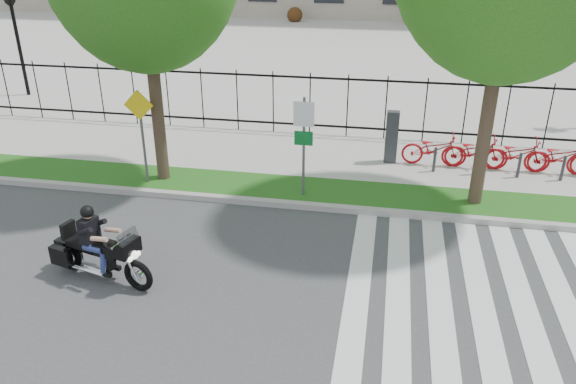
# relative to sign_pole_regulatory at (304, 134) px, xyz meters

# --- Properties ---
(ground) EXTENTS (120.00, 120.00, 0.00)m
(ground) POSITION_rel_sign_pole_regulatory_xyz_m (-0.54, -4.58, -1.74)
(ground) COLOR #3E3E40
(ground) RESTS_ON ground
(curb) EXTENTS (60.00, 0.20, 0.15)m
(curb) POSITION_rel_sign_pole_regulatory_xyz_m (-0.54, -0.48, -1.66)
(curb) COLOR #A29F99
(curb) RESTS_ON ground
(grass_verge) EXTENTS (60.00, 1.50, 0.15)m
(grass_verge) POSITION_rel_sign_pole_regulatory_xyz_m (-0.54, 0.37, -1.66)
(grass_verge) COLOR #185314
(grass_verge) RESTS_ON ground
(sidewalk) EXTENTS (60.00, 3.50, 0.15)m
(sidewalk) POSITION_rel_sign_pole_regulatory_xyz_m (-0.54, 2.87, -1.66)
(sidewalk) COLOR #AFACA4
(sidewalk) RESTS_ON ground
(plaza) EXTENTS (80.00, 34.00, 0.10)m
(plaza) POSITION_rel_sign_pole_regulatory_xyz_m (-0.54, 20.42, -1.69)
(plaza) COLOR #AFACA4
(plaza) RESTS_ON ground
(crosswalk_stripes) EXTENTS (5.70, 8.00, 0.01)m
(crosswalk_stripes) POSITION_rel_sign_pole_regulatory_xyz_m (4.28, -4.58, -1.73)
(crosswalk_stripes) COLOR silver
(crosswalk_stripes) RESTS_ON ground
(iron_fence) EXTENTS (30.00, 0.06, 2.00)m
(iron_fence) POSITION_rel_sign_pole_regulatory_xyz_m (-0.54, 4.62, -0.59)
(iron_fence) COLOR black
(iron_fence) RESTS_ON sidewalk
(lamp_post_left) EXTENTS (1.06, 0.70, 4.25)m
(lamp_post_left) POSITION_rel_sign_pole_regulatory_xyz_m (-12.54, 7.42, 1.47)
(lamp_post_left) COLOR black
(lamp_post_left) RESTS_ON ground
(sign_pole_regulatory) EXTENTS (0.50, 0.09, 2.50)m
(sign_pole_regulatory) POSITION_rel_sign_pole_regulatory_xyz_m (0.00, 0.00, 0.00)
(sign_pole_regulatory) COLOR #59595B
(sign_pole_regulatory) RESTS_ON grass_verge
(sign_pole_warning) EXTENTS (0.78, 0.09, 2.49)m
(sign_pole_warning) POSITION_rel_sign_pole_regulatory_xyz_m (-4.16, 0.00, 0.00)
(sign_pole_warning) COLOR #59595B
(sign_pole_warning) RESTS_ON grass_verge
(motorcycle_rider) EXTENTS (2.38, 1.06, 1.88)m
(motorcycle_rider) POSITION_rel_sign_pole_regulatory_xyz_m (-3.28, -4.21, -1.12)
(motorcycle_rider) COLOR black
(motorcycle_rider) RESTS_ON ground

